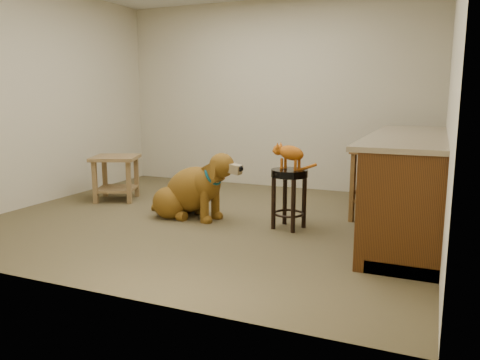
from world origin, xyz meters
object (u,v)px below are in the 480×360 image
at_px(tabby_kitten, 289,154).
at_px(padded_stool, 289,187).
at_px(side_table, 116,171).
at_px(golden_retriever, 192,191).
at_px(wood_stool, 374,184).

bearing_deg(tabby_kitten, padded_stool, -5.72).
bearing_deg(side_table, golden_retriever, -16.66).
height_order(padded_stool, wood_stool, wood_stool).
relative_size(golden_retriever, tabby_kitten, 2.61).
bearing_deg(wood_stool, golden_retriever, -161.50).
bearing_deg(tabby_kitten, wood_stool, 51.52).
height_order(side_table, tabby_kitten, tabby_kitten).
distance_m(padded_stool, golden_retriever, 1.09).
height_order(wood_stool, side_table, wood_stool).
bearing_deg(golden_retriever, wood_stool, 27.48).
xyz_separation_m(side_table, tabby_kitten, (2.36, -0.38, 0.38)).
bearing_deg(padded_stool, wood_stool, 39.52).
bearing_deg(wood_stool, side_table, -175.89).
bearing_deg(golden_retriever, padded_stool, 9.26).
distance_m(wood_stool, golden_retriever, 1.91).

